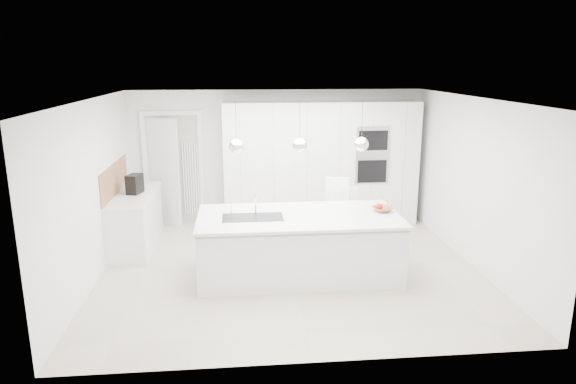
{
  "coord_description": "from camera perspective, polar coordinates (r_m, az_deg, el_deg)",
  "views": [
    {
      "loc": [
        -0.72,
        -7.12,
        2.98
      ],
      "look_at": [
        0.0,
        0.3,
        1.1
      ],
      "focal_mm": 32.0,
      "sensor_mm": 36.0,
      "label": 1
    }
  ],
  "objects": [
    {
      "name": "apple_extra_3",
      "position": [
        7.47,
        10.13,
        -1.67
      ],
      "size": [
        0.08,
        0.08,
        0.08
      ],
      "primitive_type": "sphere",
      "color": "red",
      "rests_on": "fruit_bowl"
    },
    {
      "name": "apple_a",
      "position": [
        7.49,
        10.14,
        -1.61
      ],
      "size": [
        0.09,
        0.09,
        0.09
      ],
      "primitive_type": "sphere",
      "color": "red",
      "rests_on": "fruit_bowl"
    },
    {
      "name": "island_sink",
      "position": [
        7.16,
        -3.93,
        -3.45
      ],
      "size": [
        0.84,
        0.44,
        0.18
      ],
      "primitive_type": null,
      "color": "#3F3F42",
      "rests_on": "island_worktop"
    },
    {
      "name": "apple_b",
      "position": [
        7.47,
        10.07,
        -1.65
      ],
      "size": [
        0.09,
        0.09,
        0.09
      ],
      "primitive_type": "sphere",
      "color": "red",
      "rests_on": "fruit_bowl"
    },
    {
      "name": "bar_stool_right",
      "position": [
        8.22,
        6.69,
        -3.33
      ],
      "size": [
        0.4,
        0.52,
        1.05
      ],
      "primitive_type": null,
      "rotation": [
        0.0,
        0.0,
        0.12
      ],
      "color": "white",
      "rests_on": "floor"
    },
    {
      "name": "pendant_left",
      "position": [
        6.9,
        -5.75,
        5.08
      ],
      "size": [
        0.2,
        0.2,
        0.2
      ],
      "primitive_type": "sphere",
      "color": "white",
      "rests_on": "ceiling"
    },
    {
      "name": "tall_cabinets",
      "position": [
        9.62,
        3.66,
        3.16
      ],
      "size": [
        3.6,
        0.6,
        2.3
      ],
      "primitive_type": "cube",
      "color": "white",
      "rests_on": "floor"
    },
    {
      "name": "doorway_frame",
      "position": [
        9.86,
        -12.6,
        2.39
      ],
      "size": [
        1.11,
        0.08,
        2.13
      ],
      "primitive_type": null,
      "color": "white",
      "rests_on": "floor"
    },
    {
      "name": "ceiling",
      "position": [
        7.17,
        0.23,
        10.32
      ],
      "size": [
        5.5,
        5.5,
        0.0
      ],
      "primitive_type": "plane",
      "rotation": [
        3.14,
        0.0,
        0.0
      ],
      "color": "white",
      "rests_on": "wall_back"
    },
    {
      "name": "island_worktop",
      "position": [
        7.23,
        1.21,
        -2.74
      ],
      "size": [
        2.84,
        1.4,
        0.04
      ],
      "primitive_type": "cube",
      "color": "white",
      "rests_on": "island_base"
    },
    {
      "name": "left_base_cabinets",
      "position": [
        8.87,
        -16.56,
        -3.15
      ],
      "size": [
        0.6,
        1.8,
        0.86
      ],
      "primitive_type": "cube",
      "color": "white",
      "rests_on": "floor"
    },
    {
      "name": "island_tap",
      "position": [
        7.28,
        -3.62,
        -1.24
      ],
      "size": [
        0.02,
        0.02,
        0.3
      ],
      "primitive_type": "cylinder",
      "color": "white",
      "rests_on": "island_worktop"
    },
    {
      "name": "radiator",
      "position": [
        9.86,
        -10.7,
        1.43
      ],
      "size": [
        0.32,
        0.04,
        1.4
      ],
      "primitive_type": null,
      "color": "white",
      "rests_on": "floor"
    },
    {
      "name": "left_worktop",
      "position": [
        8.75,
        -16.77,
        -0.34
      ],
      "size": [
        0.62,
        1.82,
        0.04
      ],
      "primitive_type": "cube",
      "color": "white",
      "rests_on": "left_base_cabinets"
    },
    {
      "name": "pendant_mid",
      "position": [
        6.95,
        1.3,
        5.21
      ],
      "size": [
        0.2,
        0.2,
        0.2
      ],
      "primitive_type": "sphere",
      "color": "white",
      "rests_on": "ceiling"
    },
    {
      "name": "fruit_bowl",
      "position": [
        7.51,
        10.44,
        -1.89
      ],
      "size": [
        0.36,
        0.36,
        0.07
      ],
      "primitive_type": "imported",
      "rotation": [
        0.0,
        0.0,
        0.32
      ],
      "color": "#A06740",
      "rests_on": "island_worktop"
    },
    {
      "name": "island_base",
      "position": [
        7.33,
        1.24,
        -6.22
      ],
      "size": [
        2.8,
        1.2,
        0.86
      ],
      "primitive_type": "cube",
      "color": "white",
      "rests_on": "floor"
    },
    {
      "name": "oven_stack",
      "position": [
        9.47,
        9.38,
        4.06
      ],
      "size": [
        0.62,
        0.04,
        1.05
      ],
      "primitive_type": null,
      "color": "#A5A5A8",
      "rests_on": "tall_cabinets"
    },
    {
      "name": "espresso_machine",
      "position": [
        8.75,
        -16.67,
        0.86
      ],
      "size": [
        0.26,
        0.34,
        0.32
      ],
      "primitive_type": "cube",
      "rotation": [
        0.0,
        0.0,
        -0.28
      ],
      "color": "black",
      "rests_on": "left_worktop"
    },
    {
      "name": "pendant_right",
      "position": [
        7.1,
        8.15,
        5.26
      ],
      "size": [
        0.2,
        0.2,
        0.2
      ],
      "primitive_type": "sphere",
      "color": "white",
      "rests_on": "ceiling"
    },
    {
      "name": "floor",
      "position": [
        7.75,
        0.22,
        -8.45
      ],
      "size": [
        5.5,
        5.5,
        0.0
      ],
      "primitive_type": "plane",
      "color": "#BDAE99",
      "rests_on": "ground"
    },
    {
      "name": "wall_back",
      "position": [
        9.8,
        -1.24,
        3.99
      ],
      "size": [
        5.5,
        0.0,
        5.5
      ],
      "primitive_type": "plane",
      "rotation": [
        1.57,
        0.0,
        0.0
      ],
      "color": "white",
      "rests_on": "ground"
    },
    {
      "name": "banana_bunch",
      "position": [
        7.51,
        10.47,
        -1.21
      ],
      "size": [
        0.25,
        0.18,
        0.22
      ],
      "primitive_type": "torus",
      "rotation": [
        1.22,
        0.0,
        0.35
      ],
      "color": "gold",
      "rests_on": "fruit_bowl"
    },
    {
      "name": "wall_left",
      "position": [
        7.6,
        -20.87,
        0.06
      ],
      "size": [
        0.0,
        5.0,
        5.0
      ],
      "primitive_type": "plane",
      "rotation": [
        1.57,
        0.0,
        1.57
      ],
      "color": "white",
      "rests_on": "ground"
    },
    {
      "name": "hallway_door",
      "position": [
        9.85,
        -14.07,
        2.17
      ],
      "size": [
        0.76,
        0.38,
        2.0
      ],
      "primitive_type": "cube",
      "rotation": [
        0.0,
        0.0,
        -0.44
      ],
      "color": "white",
      "rests_on": "floor"
    },
    {
      "name": "oak_backsplash",
      "position": [
        8.76,
        -18.74,
        1.33
      ],
      "size": [
        0.02,
        1.8,
        0.5
      ],
      "primitive_type": "cube",
      "color": "#A06740",
      "rests_on": "wall_left"
    },
    {
      "name": "bar_stool_left",
      "position": [
        8.18,
        5.63,
        -2.8
      ],
      "size": [
        0.53,
        0.64,
        1.21
      ],
      "primitive_type": null,
      "rotation": [
        0.0,
        0.0,
        -0.26
      ],
      "color": "white",
      "rests_on": "floor"
    },
    {
      "name": "apple_c",
      "position": [
        7.55,
        10.06,
        -1.54
      ],
      "size": [
        0.07,
        0.07,
        0.07
      ],
      "primitive_type": "sphere",
      "color": "red",
      "rests_on": "fruit_bowl"
    }
  ]
}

